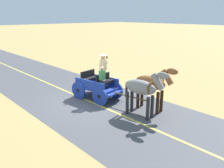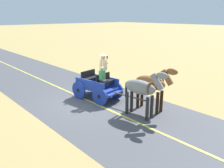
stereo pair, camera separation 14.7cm
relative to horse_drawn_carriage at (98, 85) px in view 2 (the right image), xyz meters
name	(u,v)px [view 2 (the right image)]	position (x,y,z in m)	size (l,w,h in m)	color
ground_plane	(90,101)	(0.60, 0.00, -0.82)	(200.00, 200.00, 0.00)	tan
road_surface	(90,101)	(0.60, 0.00, -0.81)	(5.98, 160.00, 0.01)	#4C4C51
road_centre_stripe	(90,101)	(0.60, 0.00, -0.81)	(0.12, 160.00, 0.00)	#DBCC4C
horse_drawn_carriage	(98,85)	(0.00, 0.00, 0.00)	(1.74, 4.51, 2.50)	#1E3899
horse_near_side	(152,84)	(-0.87, 2.93, 0.51)	(0.73, 2.14, 2.21)	brown
horse_off_side	(142,89)	(0.01, 3.06, 0.51)	(0.75, 2.15, 2.21)	gray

